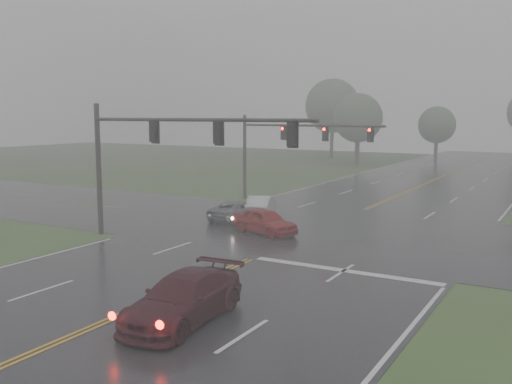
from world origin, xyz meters
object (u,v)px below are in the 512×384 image
Objects in this scene: sedan_red at (265,234)px; car_grey at (237,220)px; sedan_silver at (261,216)px; signal_gantry_near at (156,145)px; signal_gantry_far at (284,141)px; sedan_maroon at (184,322)px.

sedan_red reaches higher than car_grey.
sedan_red is at bearing 101.78° from sedan_silver.
signal_gantry_near is 1.16× the size of signal_gantry_far.
car_grey is (-8.03, 16.19, 0.00)m from sedan_maroon.
sedan_silver is at bearing 84.54° from signal_gantry_near.
sedan_silver is (-7.35, 18.13, 0.00)m from sedan_maroon.
signal_gantry_far is (-4.47, 11.07, 4.67)m from sedan_red.
sedan_silver is 10.79m from signal_gantry_near.
sedan_maroon is 1.18× the size of car_grey.
sedan_silver is at bearing -76.49° from signal_gantry_far.
signal_gantry_far is (-0.82, 8.22, 4.67)m from car_grey.
sedan_maroon is 26.38m from signal_gantry_far.
car_grey is 0.39× the size of signal_gantry_far.
sedan_maroon is at bearing -142.99° from sedan_red.
sedan_maroon is 18.07m from car_grey.
signal_gantry_far reaches higher than sedan_maroon.
sedan_silver is (-2.97, 4.80, 0.00)m from sedan_red.
sedan_silver is 0.31× the size of signal_gantry_near.
signal_gantry_near reaches higher than sedan_silver.
sedan_red is 4.63m from car_grey.
sedan_red is 0.36× the size of signal_gantry_far.
sedan_red is 12.82m from signal_gantry_far.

